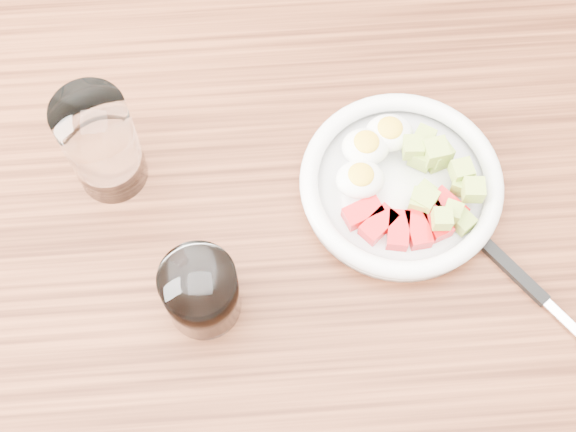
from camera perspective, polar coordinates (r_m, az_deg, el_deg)
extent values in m
plane|color=brown|center=(1.57, 0.40, -11.85)|extent=(4.00, 4.00, 0.00)
cube|color=brown|center=(0.84, 0.73, -1.91)|extent=(1.50, 0.90, 0.04)
cylinder|color=white|center=(0.85, 7.94, 1.93)|extent=(0.20, 0.20, 0.01)
torus|color=white|center=(0.83, 8.08, 2.38)|extent=(0.21, 0.21, 0.02)
cube|color=red|center=(0.82, 5.33, 0.24)|extent=(0.04, 0.03, 0.02)
cube|color=red|center=(0.81, 6.45, -0.61)|extent=(0.04, 0.04, 0.02)
cube|color=red|center=(0.81, 7.83, -1.01)|extent=(0.03, 0.04, 0.02)
cube|color=red|center=(0.82, 9.23, -0.91)|extent=(0.03, 0.04, 0.02)
cube|color=red|center=(0.82, 10.44, -0.33)|extent=(0.03, 0.04, 0.02)
cube|color=red|center=(0.83, 11.29, 0.63)|extent=(0.04, 0.04, 0.02)
ellipsoid|color=white|center=(0.84, 5.54, 4.92)|extent=(0.05, 0.04, 0.03)
ellipsoid|color=yellow|center=(0.83, 5.61, 5.28)|extent=(0.03, 0.03, 0.01)
ellipsoid|color=white|center=(0.85, 7.19, 5.88)|extent=(0.05, 0.04, 0.03)
ellipsoid|color=yellow|center=(0.84, 7.28, 6.25)|extent=(0.03, 0.03, 0.01)
ellipsoid|color=white|center=(0.82, 5.15, 2.62)|extent=(0.05, 0.04, 0.03)
ellipsoid|color=yellow|center=(0.81, 5.22, 2.96)|extent=(0.03, 0.03, 0.01)
cube|color=#A9BD48|center=(0.83, 10.44, 4.52)|extent=(0.03, 0.03, 0.02)
cube|color=#A9BD48|center=(0.83, 12.36, -0.46)|extent=(0.03, 0.03, 0.02)
cube|color=#A9BD48|center=(0.83, 12.24, 3.14)|extent=(0.02, 0.02, 0.02)
cube|color=#A9BD48|center=(0.82, 9.40, 1.02)|extent=(0.03, 0.03, 0.02)
cube|color=#A9BD48|center=(0.84, 8.88, 4.84)|extent=(0.02, 0.02, 0.02)
cube|color=#A9BD48|center=(0.84, 10.73, 4.41)|extent=(0.03, 0.03, 0.02)
cube|color=#A9BD48|center=(0.82, 11.62, 0.31)|extent=(0.02, 0.02, 0.02)
cube|color=#A9BD48|center=(0.82, 13.04, 1.83)|extent=(0.02, 0.02, 0.02)
cube|color=#A9BD48|center=(0.85, 9.52, 4.25)|extent=(0.03, 0.03, 0.02)
cube|color=#A9BD48|center=(0.85, 10.56, 4.16)|extent=(0.03, 0.03, 0.02)
cube|color=#A9BD48|center=(0.84, 12.32, 2.24)|extent=(0.03, 0.03, 0.02)
cube|color=#A9BD48|center=(0.83, 9.70, 1.65)|extent=(0.03, 0.03, 0.02)
cube|color=#A9BD48|center=(0.85, 9.63, 5.48)|extent=(0.03, 0.03, 0.02)
cube|color=#A9BD48|center=(0.80, 10.91, -0.19)|extent=(0.02, 0.02, 0.02)
cube|color=#A9BD48|center=(0.82, 9.67, 1.15)|extent=(0.03, 0.03, 0.02)
cube|color=black|center=(0.84, 15.64, -3.70)|extent=(0.06, 0.08, 0.01)
cube|color=silver|center=(0.84, 19.18, -7.11)|extent=(0.04, 0.05, 0.00)
cylinder|color=white|center=(0.82, -13.13, 5.00)|extent=(0.07, 0.07, 0.13)
cylinder|color=white|center=(0.77, -6.21, -5.39)|extent=(0.07, 0.07, 0.08)
cylinder|color=black|center=(0.77, -6.19, -5.44)|extent=(0.06, 0.06, 0.07)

